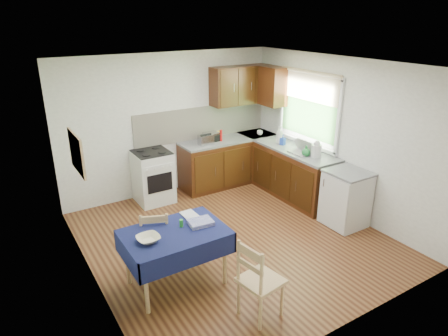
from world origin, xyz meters
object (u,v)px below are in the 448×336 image
toaster (206,140)px  sandwich_press (211,137)px  chair_far (155,239)px  kettle (316,150)px  dish_rack (304,151)px  dining_table (175,239)px  chair_near (258,278)px

toaster → sandwich_press: size_ratio=0.97×
chair_far → toaster: (1.76, 1.82, 0.54)m
sandwich_press → kettle: size_ratio=0.95×
kettle → sandwich_press: bearing=121.1°
toaster → sandwich_press: bearing=46.6°
toaster → dish_rack: (1.21, -1.25, -0.07)m
chair_far → kettle: (2.97, 0.29, 0.57)m
dish_rack → dining_table: bearing=-164.7°
dining_table → kettle: (2.87, 0.68, 0.41)m
chair_far → kettle: bearing=-151.7°
chair_near → sandwich_press: 3.64m
dining_table → sandwich_press: (1.86, 2.36, 0.36)m
chair_far → dish_rack: size_ratio=1.83×
dining_table → toaster: toaster is taller
sandwich_press → dish_rack: 1.73m
toaster → dish_rack: size_ratio=0.56×
dining_table → chair_near: chair_near is taller
dining_table → kettle: size_ratio=4.26×
chair_far → sandwich_press: (1.96, 1.97, 0.52)m
kettle → dining_table: bearing=-166.6°
sandwich_press → kettle: bearing=-42.3°
dining_table → chair_near: 1.10m
dining_table → chair_far: (-0.10, 0.39, -0.17)m
chair_far → dish_rack: bearing=-146.5°
dish_rack → sandwich_press: bearing=122.7°
chair_far → dish_rack: dish_rack is taller
chair_far → dining_table: bearing=126.4°
dining_table → chair_far: chair_far is taller
dining_table → toaster: 2.79m
sandwich_press → chair_near: bearing=-95.6°
dining_table → chair_far: size_ratio=1.40×
dining_table → toaster: (1.66, 2.21, 0.37)m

